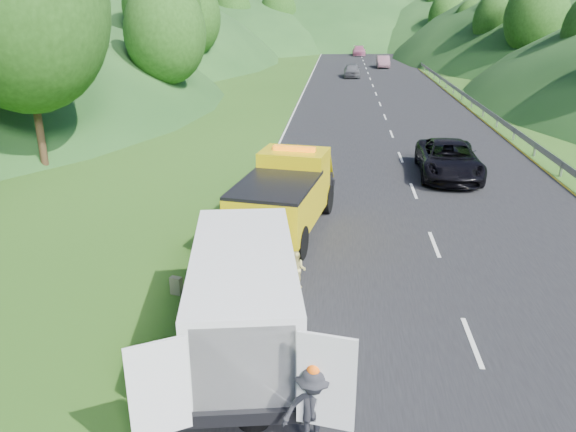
# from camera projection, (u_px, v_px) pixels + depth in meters

# --- Properties ---
(ground) EXTENTS (320.00, 320.00, 0.00)m
(ground) POSITION_uv_depth(u_px,v_px,m) (347.00, 297.00, 15.70)
(ground) COLOR #38661E
(ground) RESTS_ON ground
(road_surface) EXTENTS (14.00, 200.00, 0.02)m
(road_surface) POSITION_uv_depth(u_px,v_px,m) (376.00, 94.00, 52.78)
(road_surface) COLOR black
(road_surface) RESTS_ON ground
(guardrail) EXTENTS (0.06, 140.00, 1.52)m
(guardrail) POSITION_uv_depth(u_px,v_px,m) (435.00, 79.00, 63.83)
(guardrail) COLOR gray
(guardrail) RESTS_ON ground
(tree_line_left) EXTENTS (14.00, 140.00, 14.00)m
(tree_line_left) POSITION_uv_depth(u_px,v_px,m) (198.00, 70.00, 73.34)
(tree_line_left) COLOR #2C5F1B
(tree_line_left) RESTS_ON ground
(tree_line_right) EXTENTS (14.00, 140.00, 14.00)m
(tree_line_right) POSITION_uv_depth(u_px,v_px,m) (529.00, 73.00, 69.74)
(tree_line_right) COLOR #2C5F1B
(tree_line_right) RESTS_ON ground
(hills_backdrop) EXTENTS (201.00, 288.60, 44.00)m
(hills_backdrop) POSITION_uv_depth(u_px,v_px,m) (369.00, 40.00, 140.89)
(hills_backdrop) COLOR #2D5B23
(hills_backdrop) RESTS_ON ground
(tow_truck) EXTENTS (3.46, 6.89, 2.83)m
(tow_truck) POSITION_uv_depth(u_px,v_px,m) (286.00, 194.00, 20.00)
(tow_truck) COLOR black
(tow_truck) RESTS_ON ground
(white_van) EXTENTS (4.16, 7.48, 2.52)m
(white_van) POSITION_uv_depth(u_px,v_px,m) (244.00, 293.00, 12.97)
(white_van) COLOR black
(white_van) RESTS_ON ground
(woman) EXTENTS (0.44, 0.57, 1.48)m
(woman) POSITION_uv_depth(u_px,v_px,m) (231.00, 296.00, 15.78)
(woman) COLOR white
(woman) RESTS_ON ground
(child) EXTENTS (0.59, 0.49, 1.11)m
(child) POSITION_uv_depth(u_px,v_px,m) (297.00, 288.00, 16.24)
(child) COLOR #CBBF6C
(child) RESTS_ON ground
(suitcase) EXTENTS (0.36, 0.26, 0.52)m
(suitcase) POSITION_uv_depth(u_px,v_px,m) (176.00, 286.00, 15.80)
(suitcase) COLOR #61634A
(suitcase) RESTS_ON ground
(spare_tire) EXTENTS (0.64, 0.64, 0.20)m
(spare_tire) POSITION_uv_depth(u_px,v_px,m) (254.00, 423.00, 10.95)
(spare_tire) COLOR black
(spare_tire) RESTS_ON ground
(passing_suv) EXTENTS (3.00, 6.08, 1.66)m
(passing_suv) POSITION_uv_depth(u_px,v_px,m) (447.00, 176.00, 26.99)
(passing_suv) COLOR black
(passing_suv) RESTS_ON ground
(dist_car_a) EXTENTS (1.84, 4.56, 1.55)m
(dist_car_a) POSITION_uv_depth(u_px,v_px,m) (352.00, 77.00, 65.62)
(dist_car_a) COLOR #49494E
(dist_car_a) RESTS_ON ground
(dist_car_b) EXTENTS (1.63, 4.67, 1.54)m
(dist_car_b) POSITION_uv_depth(u_px,v_px,m) (383.00, 68.00, 76.10)
(dist_car_b) COLOR #6E4956
(dist_car_b) RESTS_ON ground
(dist_car_c) EXTENTS (2.13, 5.24, 1.52)m
(dist_car_c) POSITION_uv_depth(u_px,v_px,m) (359.00, 56.00, 95.41)
(dist_car_c) COLOR #A55273
(dist_car_c) RESTS_ON ground
(dist_car_d) EXTENTS (1.84, 4.56, 1.55)m
(dist_car_d) POSITION_uv_depth(u_px,v_px,m) (352.00, 46.00, 119.24)
(dist_car_d) COLOR slate
(dist_car_d) RESTS_ON ground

